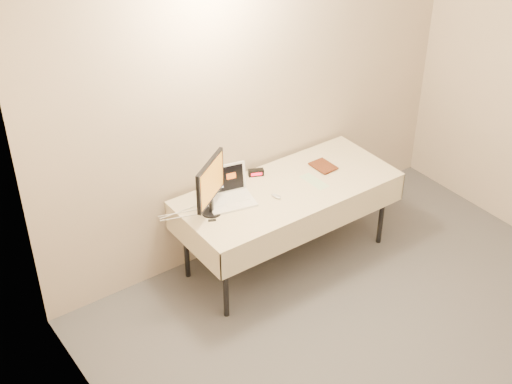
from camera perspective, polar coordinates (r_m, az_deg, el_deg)
back_wall at (r=5.84m, az=0.00°, el=7.40°), size 4.00×0.10×2.70m
table at (r=5.86m, az=2.59°, el=-0.14°), size 1.86×0.81×0.74m
laptop at (r=5.65m, az=-2.27°, el=-0.04°), size 0.43×0.37×0.26m
monitor at (r=5.38m, az=-3.67°, el=0.70°), size 0.39×0.28×0.46m
book at (r=6.01m, az=4.87°, el=2.62°), size 0.16×0.02×0.22m
alarm_clock at (r=5.96m, az=-0.00°, el=1.57°), size 0.14×0.10×0.05m
clicker at (r=5.69m, az=1.62°, el=-0.33°), size 0.07×0.10×0.02m
paper_form at (r=5.92m, az=4.69°, el=0.86°), size 0.11×0.27×0.00m
usb_dongle at (r=5.44m, az=-3.53°, el=-2.28°), size 0.06×0.04×0.01m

